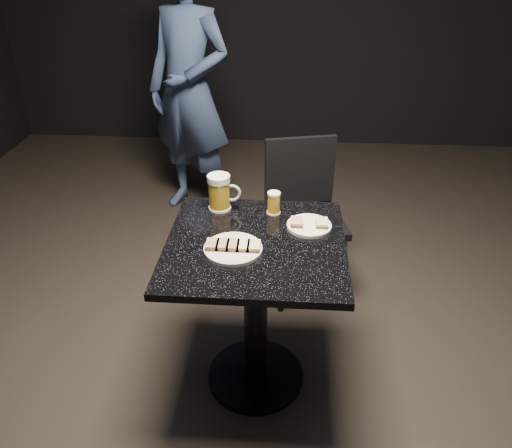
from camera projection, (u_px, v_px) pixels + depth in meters
The scene contains 10 objects.
floor at pixel (256, 377), 2.33m from camera, with size 6.00×6.00×0.00m, color black.
plate_large at pixel (233, 249), 1.89m from camera, with size 0.22×0.22×0.01m, color white.
plate_small at pixel (309, 226), 2.03m from camera, with size 0.18×0.18×0.01m, color white.
patron at pixel (189, 91), 3.30m from camera, with size 0.64×0.42×1.74m, color navy.
table at pixel (256, 291), 2.07m from camera, with size 0.70×0.70×0.75m.
beer_mug at pixel (220, 192), 2.13m from camera, with size 0.14×0.10×0.16m.
beer_tumbler at pixel (274, 203), 2.12m from camera, with size 0.06×0.06×0.10m.
chair at pixel (303, 208), 2.69m from camera, with size 0.46×0.46×0.86m.
canapes_on_plate_large at pixel (233, 245), 1.88m from camera, with size 0.21×0.07×0.02m.
canapes_on_plate_small at pixel (309, 222), 2.03m from camera, with size 0.15×0.07×0.02m.
Camera 1 is at (0.12, -1.63, 1.81)m, focal length 35.00 mm.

